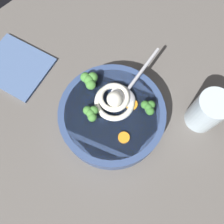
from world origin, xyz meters
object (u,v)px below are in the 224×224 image
soup_spoon (126,92)px  drinking_glass (207,111)px  folded_napkin (16,67)px  noodle_pile (114,100)px  soup_bowl (112,116)px

soup_spoon → drinking_glass: 18.47cm
drinking_glass → folded_napkin: size_ratio=0.65×
noodle_pile → drinking_glass: drinking_glass is taller
soup_spoon → drinking_glass: (-15.74, -9.61, -0.94)cm
drinking_glass → folded_napkin: 48.51cm
soup_bowl → noodle_pile: 4.59cm
soup_spoon → folded_napkin: (26.80, 13.18, -5.89)cm
noodle_pile → drinking_glass: (-16.07, -13.10, -1.38)cm
folded_napkin → noodle_pile: bearing=-159.9°
soup_bowl → noodle_pile: (1.31, -2.04, 3.90)cm
soup_spoon → drinking_glass: bearing=-68.7°
noodle_pile → soup_spoon: bearing=-95.3°
noodle_pile → drinking_glass: bearing=-140.8°
soup_bowl → noodle_pile: noodle_pile is taller
drinking_glass → folded_napkin: bearing=28.2°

